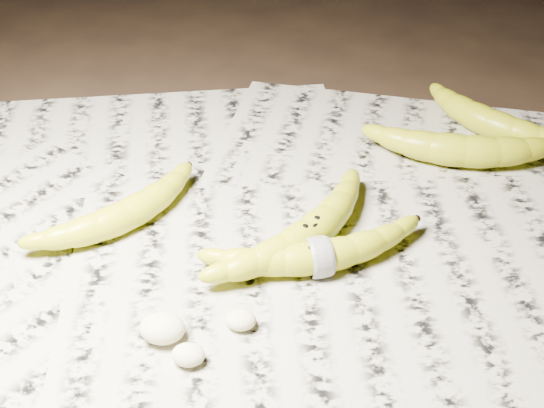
# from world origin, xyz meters

# --- Properties ---
(ground) EXTENTS (3.00, 3.00, 0.00)m
(ground) POSITION_xyz_m (0.00, 0.00, 0.00)
(ground) COLOR black
(ground) RESTS_ON ground
(newspaper_patch) EXTENTS (0.90, 0.70, 0.01)m
(newspaper_patch) POSITION_xyz_m (-0.04, 0.00, 0.00)
(newspaper_patch) COLOR #A39D8B
(newspaper_patch) RESTS_ON ground
(banana_left_b) EXTENTS (0.15, 0.17, 0.03)m
(banana_left_b) POSITION_xyz_m (-0.17, 0.01, 0.02)
(banana_left_b) COLOR gold
(banana_left_b) RESTS_ON newspaper_patch
(banana_center) EXTENTS (0.16, 0.20, 0.04)m
(banana_center) POSITION_xyz_m (0.02, -0.00, 0.03)
(banana_center) COLOR gold
(banana_center) RESTS_ON newspaper_patch
(banana_taped) EXTENTS (0.20, 0.12, 0.03)m
(banana_taped) POSITION_xyz_m (0.03, -0.03, 0.02)
(banana_taped) COLOR gold
(banana_taped) RESTS_ON newspaper_patch
(banana_upper_a) EXTENTS (0.20, 0.06, 0.04)m
(banana_upper_a) POSITION_xyz_m (0.18, 0.17, 0.03)
(banana_upper_a) COLOR gold
(banana_upper_a) RESTS_ON newspaper_patch
(banana_upper_b) EXTENTS (0.17, 0.15, 0.04)m
(banana_upper_b) POSITION_xyz_m (0.21, 0.24, 0.03)
(banana_upper_b) COLOR gold
(banana_upper_b) RESTS_ON newspaper_patch
(measuring_tape) EXTENTS (0.02, 0.04, 0.04)m
(measuring_tape) POSITION_xyz_m (0.03, -0.03, 0.02)
(measuring_tape) COLOR white
(measuring_tape) RESTS_ON newspaper_patch
(flesh_chunk_a) EXTENTS (0.04, 0.03, 0.02)m
(flesh_chunk_a) POSITION_xyz_m (-0.10, -0.14, 0.02)
(flesh_chunk_a) COLOR beige
(flesh_chunk_a) RESTS_ON newspaper_patch
(flesh_chunk_b) EXTENTS (0.03, 0.02, 0.02)m
(flesh_chunk_b) POSITION_xyz_m (-0.03, -0.11, 0.02)
(flesh_chunk_b) COLOR beige
(flesh_chunk_b) RESTS_ON newspaper_patch
(flesh_chunk_c) EXTENTS (0.03, 0.02, 0.02)m
(flesh_chunk_c) POSITION_xyz_m (-0.07, -0.16, 0.02)
(flesh_chunk_c) COLOR beige
(flesh_chunk_c) RESTS_ON newspaper_patch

